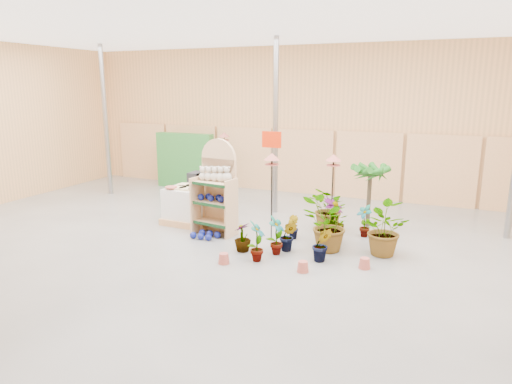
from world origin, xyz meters
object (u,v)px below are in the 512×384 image
display_shelf (217,191)px  pallet_stack (192,205)px  potted_plant_2 (328,225)px  bird_table_front (272,160)px

display_shelf → pallet_stack: size_ratio=1.68×
display_shelf → potted_plant_2: bearing=3.0°
display_shelf → bird_table_front: size_ratio=1.13×
display_shelf → bird_table_front: 1.51m
display_shelf → bird_table_front: (1.29, 0.06, 0.78)m
bird_table_front → display_shelf: bearing=-177.6°
pallet_stack → display_shelf: bearing=-22.0°
pallet_stack → potted_plant_2: potted_plant_2 is taller
pallet_stack → potted_plant_2: bearing=-8.2°
display_shelf → potted_plant_2: (2.61, -0.23, -0.43)m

